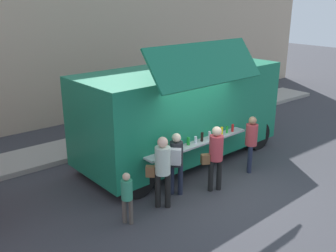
% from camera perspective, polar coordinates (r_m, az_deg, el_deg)
% --- Properties ---
extents(ground_plane, '(60.00, 60.00, 0.00)m').
position_cam_1_polar(ground_plane, '(10.05, 6.68, -8.80)').
color(ground_plane, '#38383D').
extents(curb_strip, '(28.00, 1.60, 0.15)m').
position_cam_1_polar(curb_strip, '(11.93, -21.60, -5.08)').
color(curb_strip, '#9E998E').
rests_on(curb_strip, ground).
extents(food_truck_main, '(6.26, 3.32, 3.60)m').
position_cam_1_polar(food_truck_main, '(11.05, 2.02, 2.33)').
color(food_truck_main, '#187753').
rests_on(food_truck_main, ground).
extents(trash_bin, '(0.60, 0.60, 0.87)m').
position_cam_1_polar(trash_bin, '(15.37, 6.56, 2.78)').
color(trash_bin, '#2D5C37').
rests_on(trash_bin, ground).
extents(customer_front_ordering, '(0.55, 0.39, 1.69)m').
position_cam_1_polar(customer_front_ordering, '(9.39, 7.12, -4.09)').
color(customer_front_ordering, black).
rests_on(customer_front_ordering, ground).
extents(customer_mid_with_backpack, '(0.49, 0.49, 1.60)m').
position_cam_1_polar(customer_mid_with_backpack, '(9.11, 1.23, -4.86)').
color(customer_mid_with_backpack, '#1E2334').
rests_on(customer_mid_with_backpack, ground).
extents(customer_rear_waiting, '(0.51, 0.49, 1.73)m').
position_cam_1_polar(customer_rear_waiting, '(8.56, -0.91, -6.09)').
color(customer_rear_waiting, black).
rests_on(customer_rear_waiting, ground).
extents(customer_extra_browsing, '(0.33, 0.33, 1.60)m').
position_cam_1_polar(customer_extra_browsing, '(10.62, 12.39, -1.94)').
color(customer_extra_browsing, '#1E243A').
rests_on(customer_extra_browsing, ground).
extents(child_near_queue, '(0.24, 0.24, 1.19)m').
position_cam_1_polar(child_near_queue, '(8.14, -6.18, -10.08)').
color(child_near_queue, '#504740').
rests_on(child_near_queue, ground).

